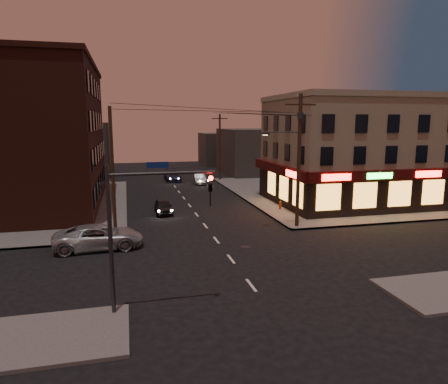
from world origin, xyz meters
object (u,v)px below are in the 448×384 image
object	(u,v)px
sedan_mid	(200,179)
sedan_far	(172,176)
sedan_near	(163,207)
fire_hydrant	(280,205)
suv_cross	(99,237)

from	to	relation	value
sedan_mid	sedan_far	world-z (taller)	sedan_far
sedan_near	sedan_mid	bearing A→B (deg)	68.95
sedan_near	sedan_far	bearing A→B (deg)	81.11
fire_hydrant	sedan_far	bearing A→B (deg)	109.41
suv_cross	fire_hydrant	distance (m)	17.42
sedan_near	sedan_mid	size ratio (longest dim) A/B	0.91
sedan_mid	fire_hydrant	distance (m)	18.35
fire_hydrant	sedan_mid	bearing A→B (deg)	103.56
sedan_mid	fire_hydrant	world-z (taller)	sedan_mid
suv_cross	sedan_far	world-z (taller)	suv_cross
suv_cross	sedan_far	xyz separation A→B (m)	(8.05, 29.16, -0.05)
sedan_near	sedan_far	world-z (taller)	sedan_far
sedan_mid	suv_cross	bearing A→B (deg)	-107.67
sedan_mid	sedan_far	distance (m)	4.78
suv_cross	sedan_near	xyz separation A→B (m)	(4.97, 9.12, -0.15)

